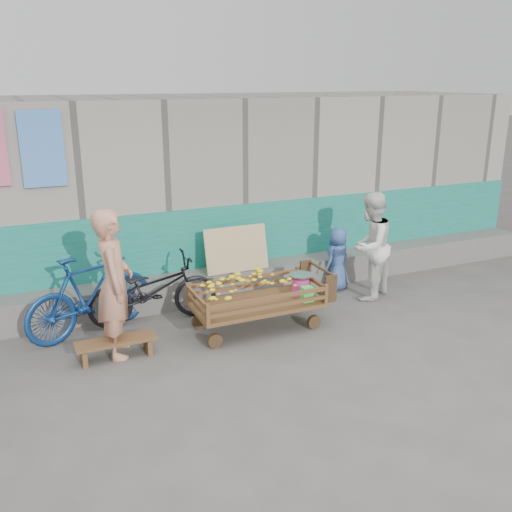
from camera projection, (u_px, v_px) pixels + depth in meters
name	position (u px, v px, depth m)	size (l,w,h in m)	color
ground	(284.00, 364.00, 6.86)	(80.00, 80.00, 0.00)	#4D4A46
building_wall	(181.00, 187.00, 9.95)	(12.00, 3.50, 3.00)	gray
banana_cart	(254.00, 292.00, 7.66)	(1.90, 0.87, 0.81)	brown
bench	(116.00, 344.00, 6.97)	(0.98, 0.29, 0.24)	brown
vendor_man	(114.00, 284.00, 6.86)	(0.67, 0.44, 1.85)	tan
woman	(370.00, 246.00, 8.70)	(0.81, 0.63, 1.67)	silver
child	(338.00, 259.00, 9.14)	(0.50, 0.33, 1.03)	#3A589B
bicycle_dark	(153.00, 290.00, 7.92)	(0.63, 1.81, 0.95)	black
bicycle_blue	(90.00, 294.00, 7.55)	(0.52, 1.85, 1.11)	navy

